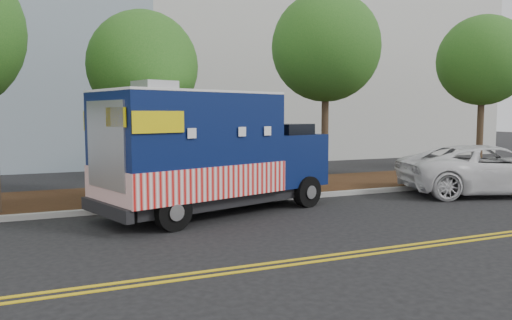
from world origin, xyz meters
name	(u,v)px	position (x,y,z in m)	size (l,w,h in m)	color
ground	(178,219)	(0.00, 0.00, 0.00)	(120.00, 120.00, 0.00)	black
curb	(165,206)	(0.00, 1.40, 0.07)	(120.00, 0.18, 0.15)	#9E9E99
mulch_strip	(150,195)	(0.00, 3.50, 0.07)	(120.00, 4.00, 0.15)	black
centerline_near	(241,267)	(0.00, -4.45, 0.01)	(120.00, 0.10, 0.01)	gold
centerline_far	(247,271)	(0.00, -4.70, 0.01)	(120.00, 0.10, 0.01)	gold
tree_b	(143,66)	(-0.22, 3.17, 4.14)	(3.38, 3.38, 5.84)	#38281C
tree_c	(326,47)	(6.44, 3.42, 5.09)	(3.96, 3.96, 7.08)	#38281C
tree_d	(483,61)	(13.26, 2.61, 4.81)	(3.60, 3.60, 6.63)	#38281C
food_truck	(207,155)	(0.90, 0.30, 1.58)	(7.02, 4.29, 3.49)	black
white_car	(490,170)	(10.61, -0.32, 0.83)	(2.74, 5.94, 1.65)	silver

